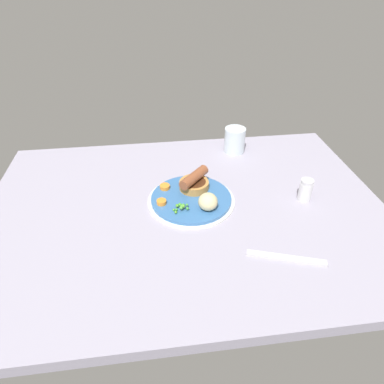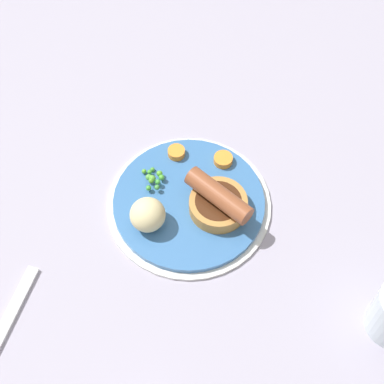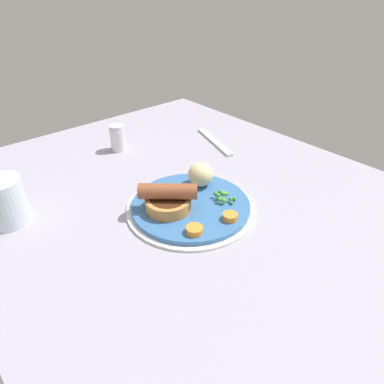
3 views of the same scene
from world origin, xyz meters
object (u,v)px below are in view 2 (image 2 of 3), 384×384
at_px(potato_chunk_0, 148,215).
at_px(fork, 5,326).
at_px(carrot_slice_0, 176,152).
at_px(carrot_slice_2, 223,160).
at_px(dinner_plate, 189,204).
at_px(pea_pile, 153,178).
at_px(sausage_pudding, 218,202).

xyz_separation_m(potato_chunk_0, fork, (-0.15, 0.19, -0.04)).
height_order(carrot_slice_0, carrot_slice_2, same).
distance_m(potato_chunk_0, carrot_slice_0, 0.13).
bearing_deg(carrot_slice_0, carrot_slice_2, -100.92).
bearing_deg(fork, potato_chunk_0, -32.84).
distance_m(dinner_plate, pea_pile, 0.07).
xyz_separation_m(pea_pile, carrot_slice_2, (0.04, -0.11, -0.00)).
bearing_deg(carrot_slice_2, carrot_slice_0, 79.08).
xyz_separation_m(potato_chunk_0, carrot_slice_2, (0.11, -0.11, -0.02)).
relative_size(dinner_plate, carrot_slice_0, 9.25).
xyz_separation_m(dinner_plate, carrot_slice_2, (0.07, -0.05, 0.01)).
bearing_deg(carrot_slice_0, sausage_pudding, -147.72).
distance_m(sausage_pudding, carrot_slice_0, 0.12).
distance_m(pea_pile, carrot_slice_2, 0.11).
bearing_deg(fork, dinner_plate, -34.27).
relative_size(sausage_pudding, carrot_slice_0, 3.70).
bearing_deg(sausage_pudding, dinner_plate, 24.41).
bearing_deg(potato_chunk_0, sausage_pudding, -77.05).
distance_m(pea_pile, carrot_slice_0, 0.06).
height_order(dinner_plate, fork, dinner_plate).
bearing_deg(sausage_pudding, carrot_slice_2, -54.61).
xyz_separation_m(dinner_plate, pea_pile, (0.03, 0.05, 0.02)).
xyz_separation_m(carrot_slice_2, fork, (-0.26, 0.30, -0.02)).
bearing_deg(pea_pile, sausage_pudding, -116.40).
height_order(pea_pile, potato_chunk_0, potato_chunk_0).
distance_m(carrot_slice_0, fork, 0.35).
bearing_deg(pea_pile, fork, 138.88).
relative_size(sausage_pudding, potato_chunk_0, 1.90).
relative_size(potato_chunk_0, carrot_slice_0, 1.95).
bearing_deg(carrot_slice_0, pea_pile, 145.77).
height_order(pea_pile, carrot_slice_2, pea_pile).
relative_size(pea_pile, fork, 0.26).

